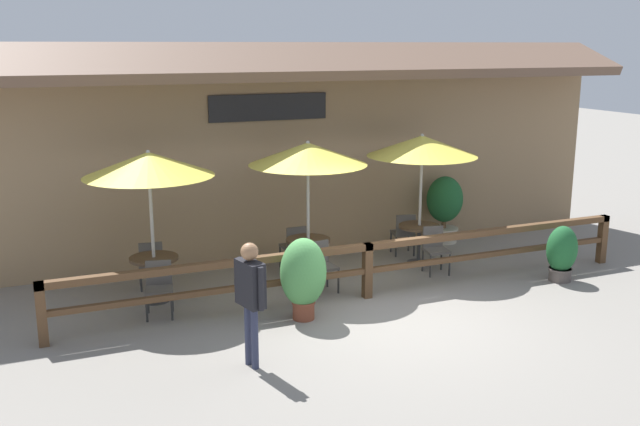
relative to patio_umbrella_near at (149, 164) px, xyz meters
The scene contains 19 objects.
ground_plane 4.64m from the patio_umbrella_near, 34.17° to the right, with size 60.00×60.00×0.00m, color gray.
building_facade 3.81m from the patio_umbrella_near, 28.98° to the left, with size 14.28×1.49×4.23m.
patio_railing 3.90m from the patio_umbrella_near, 19.97° to the right, with size 10.40×0.14×0.95m.
patio_umbrella_near is the anchor object (origin of this frame).
dining_table_near 1.70m from the patio_umbrella_near, 90.00° to the left, with size 0.80×0.80×0.77m.
chair_near_streetside 1.94m from the patio_umbrella_near, 94.46° to the right, with size 0.50×0.50×0.87m.
chair_near_wallside 1.94m from the patio_umbrella_near, 85.29° to the left, with size 0.47×0.47×0.87m.
patio_umbrella_middle 2.76m from the patio_umbrella_near, ahead, with size 2.10×2.10×2.55m.
dining_table_middle 3.25m from the patio_umbrella_near, ahead, with size 0.80×0.80×0.77m.
chair_middle_streetside 3.35m from the patio_umbrella_near, 12.26° to the right, with size 0.46×0.46×0.87m.
chair_middle_wallside 3.36m from the patio_umbrella_near, 14.21° to the left, with size 0.43×0.43×0.87m.
patio_umbrella_far 5.13m from the patio_umbrella_near, ahead, with size 2.10×2.10×2.55m.
dining_table_far 5.41m from the patio_umbrella_near, ahead, with size 0.80×0.80×0.77m.
chair_far_streetside 5.45m from the patio_umbrella_near, ahead, with size 0.48×0.48×0.87m.
chair_far_wallside 5.50m from the patio_umbrella_near, ahead, with size 0.50×0.50×0.87m.
potted_plant_small_flowering 3.06m from the patio_umbrella_near, 40.36° to the right, with size 0.73×0.66×1.30m.
potted_plant_corner_fern 7.40m from the patio_umbrella_near, 14.33° to the right, with size 0.57×0.51×1.02m.
potted_plant_entrance_palm 6.73m from the patio_umbrella_near, 11.34° to the left, with size 0.80×0.72×1.44m.
pedestrian 3.31m from the patio_umbrella_near, 76.27° to the right, with size 0.31×0.58×1.71m.
Camera 1 is at (-5.17, -9.17, 4.18)m, focal length 40.00 mm.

